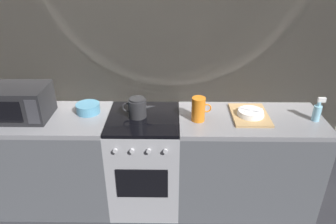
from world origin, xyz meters
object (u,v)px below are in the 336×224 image
(stove_unit, at_px, (145,161))
(kettle, at_px, (138,108))
(dish_pile, at_px, (250,114))
(pitcher, at_px, (199,109))
(mixing_bowl, at_px, (88,108))
(spray_bottle, at_px, (317,112))
(microwave, at_px, (20,102))

(stove_unit, xyz_separation_m, kettle, (-0.05, 0.02, 0.53))
(stove_unit, height_order, dish_pile, dish_pile)
(pitcher, bearing_deg, dish_pile, 8.65)
(stove_unit, xyz_separation_m, mixing_bowl, (-0.48, 0.08, 0.49))
(pitcher, bearing_deg, stove_unit, 174.76)
(mixing_bowl, distance_m, dish_pile, 1.37)
(pitcher, bearing_deg, spray_bottle, 0.54)
(microwave, distance_m, mixing_bowl, 0.54)
(microwave, bearing_deg, pitcher, -1.32)
(stove_unit, xyz_separation_m, dish_pile, (0.89, 0.03, 0.47))
(kettle, relative_size, pitcher, 1.42)
(dish_pile, bearing_deg, microwave, -178.99)
(dish_pile, bearing_deg, pitcher, -171.35)
(microwave, distance_m, kettle, 0.95)
(stove_unit, bearing_deg, dish_pile, 1.61)
(spray_bottle, bearing_deg, microwave, 179.42)
(pitcher, bearing_deg, microwave, 178.68)
(kettle, xyz_separation_m, mixing_bowl, (-0.43, 0.07, -0.04))
(mixing_bowl, bearing_deg, spray_bottle, -3.45)
(pitcher, relative_size, spray_bottle, 0.99)
(microwave, relative_size, kettle, 1.62)
(microwave, xyz_separation_m, spray_bottle, (2.41, -0.02, -0.06))
(stove_unit, distance_m, microwave, 1.16)
(kettle, bearing_deg, dish_pile, 0.56)
(stove_unit, relative_size, mixing_bowl, 4.50)
(stove_unit, distance_m, pitcher, 0.71)
(microwave, xyz_separation_m, pitcher, (1.45, -0.03, -0.03))
(stove_unit, relative_size, pitcher, 4.50)
(kettle, bearing_deg, stove_unit, -19.19)
(stove_unit, bearing_deg, pitcher, -5.24)
(stove_unit, relative_size, kettle, 3.16)
(microwave, bearing_deg, mixing_bowl, 9.69)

